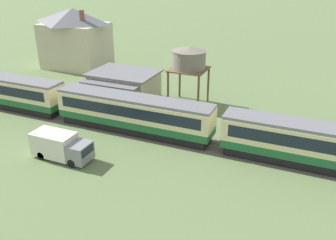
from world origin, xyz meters
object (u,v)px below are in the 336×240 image
(delivery_truck_grey, at_px, (61,146))
(station_house_grey_roof, at_px, (75,38))
(water_tower, at_px, (189,59))
(passenger_train, at_px, (136,113))
(station_building, at_px, (125,85))

(delivery_truck_grey, bearing_deg, station_house_grey_roof, 123.48)
(water_tower, bearing_deg, passenger_train, -103.62)
(station_building, xyz_separation_m, station_house_grey_roof, (-15.38, 10.32, 3.29))
(station_house_grey_roof, height_order, delivery_truck_grey, station_house_grey_roof)
(station_house_grey_roof, bearing_deg, delivery_truck_grey, -56.52)
(delivery_truck_grey, bearing_deg, water_tower, 70.64)
(station_house_grey_roof, relative_size, water_tower, 1.50)
(station_house_grey_roof, relative_size, delivery_truck_grey, 1.94)
(water_tower, distance_m, delivery_truck_grey, 19.65)
(delivery_truck_grey, bearing_deg, station_building, 98.11)
(station_house_grey_roof, bearing_deg, passenger_train, -41.11)
(station_building, xyz_separation_m, water_tower, (8.67, 1.50, 4.14))
(station_building, relative_size, station_house_grey_roof, 0.77)
(delivery_truck_grey, bearing_deg, passenger_train, 63.94)
(water_tower, height_order, delivery_truck_grey, water_tower)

